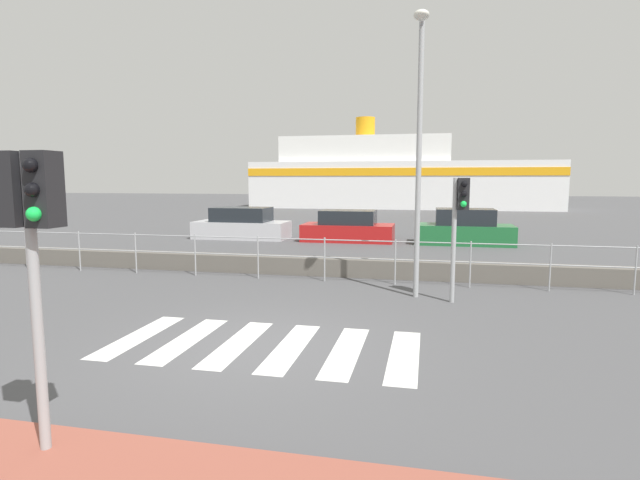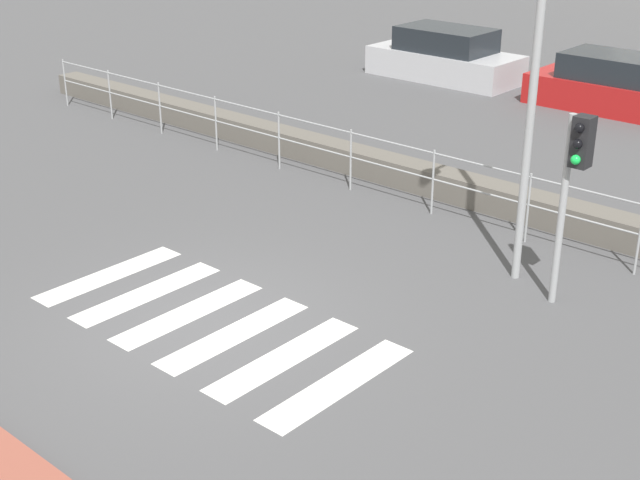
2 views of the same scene
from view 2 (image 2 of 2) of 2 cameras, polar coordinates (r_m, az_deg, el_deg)
name	(u,v)px [view 2 (image 2 of 2)]	position (r m, az deg, el deg)	size (l,w,h in m)	color
ground_plane	(207,321)	(12.13, -7.24, -5.19)	(160.00, 160.00, 0.00)	#4C4C4F
crosswalk	(211,323)	(12.07, -6.99, -5.29)	(4.95, 2.40, 0.01)	silver
seawall	(460,188)	(16.30, 8.93, 3.32)	(24.57, 0.55, 0.49)	#605B54
harbor_fence	(433,172)	(15.44, 7.27, 4.32)	(22.15, 0.04, 1.17)	#9EA0A3
traffic_light_far	(574,169)	(12.17, 15.96, 4.42)	(0.34, 0.32, 2.71)	#9EA0A3
streetlamp	(533,20)	(12.28, 13.48, 13.55)	(0.32, 1.06, 6.14)	#9EA0A3
parked_car_silver	(445,57)	(25.54, 8.00, 11.52)	(4.24, 1.82, 1.42)	#BCBCC1
parked_car_red	(612,86)	(23.26, 18.18, 9.35)	(3.94, 1.79, 1.35)	#B21919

